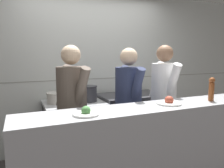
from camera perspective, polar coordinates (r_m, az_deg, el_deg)
The scene contains 13 objects.
wall_back_tiled at distance 3.66m, azimuth -5.09°, elevation 3.74°, with size 8.00×0.06×2.60m.
oven_range at distance 3.34m, azimuth -9.80°, elevation -11.94°, with size 0.85×0.71×0.87m.
prep_counter at distance 3.66m, azimuth 5.15°, elevation -9.79°, with size 1.04×0.65×0.91m.
pass_counter at distance 2.43m, azimuth 10.67°, elevation -17.68°, with size 2.73×0.45×1.04m.
stock_pot at distance 3.19m, azimuth -14.14°, elevation -3.38°, with size 0.30×0.30×0.15m.
sauce_pot at distance 3.21m, azimuth -6.13°, elevation -2.41°, with size 0.25×0.25×0.23m.
mixing_bowl_steel at distance 3.52m, azimuth 2.85°, elevation -2.17°, with size 0.25×0.25×0.07m.
plated_dish_main at distance 1.90m, azimuth -6.81°, elevation -7.46°, with size 0.23×0.23×0.08m.
plated_dish_appetiser at distance 2.36m, azimuth 14.67°, elevation -4.59°, with size 0.26×0.26×0.09m.
pepper_mill at distance 2.67m, azimuth 24.56°, elevation -1.10°, with size 0.07×0.07×0.27m.
chef_head_cook at distance 2.55m, azimuth -10.36°, elevation -6.69°, with size 0.41×0.72×1.66m.
chef_sous at distance 2.77m, azimuth 4.28°, elevation -5.72°, with size 0.33×0.71×1.63m.
chef_line at distance 3.08m, azimuth 13.26°, elevation -4.07°, with size 0.38×0.74×1.68m.
Camera 1 is at (-1.14, -2.04, 1.55)m, focal length 35.00 mm.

